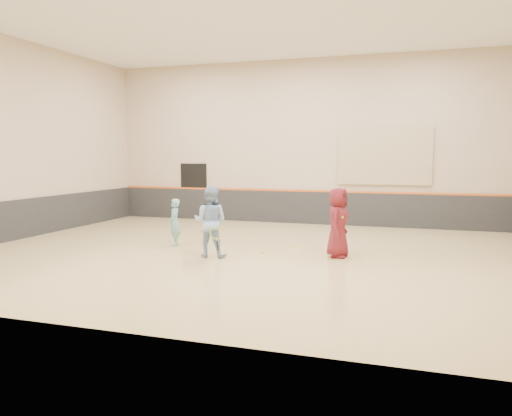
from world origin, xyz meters
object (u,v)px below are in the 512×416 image
(instructor, at_px, (210,222))
(young_man, at_px, (338,223))
(spare_racket, at_px, (296,245))
(girl, at_px, (174,223))

(instructor, distance_m, young_man, 3.18)
(young_man, distance_m, spare_racket, 1.76)
(instructor, distance_m, spare_racket, 2.66)
(young_man, relative_size, spare_racket, 2.49)
(instructor, xyz_separation_m, spare_racket, (1.75, 1.84, -0.81))
(young_man, height_order, spare_racket, young_man)
(girl, height_order, spare_racket, girl)
(girl, relative_size, spare_racket, 1.90)
(girl, relative_size, young_man, 0.76)
(instructor, relative_size, spare_racket, 2.54)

